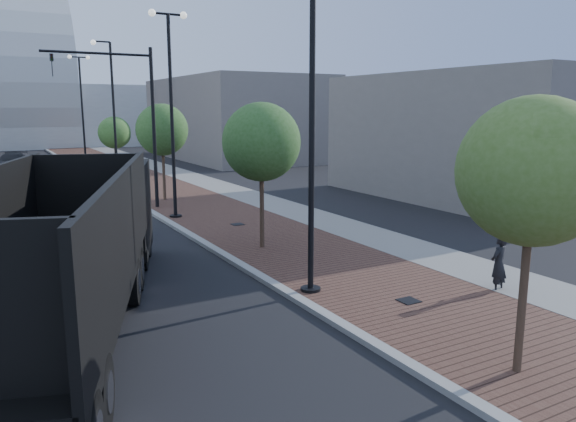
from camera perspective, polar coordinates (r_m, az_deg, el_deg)
sidewalk at (r=44.06m, az=-15.15°, el=3.72°), size 7.00×140.00×0.12m
concrete_strip at (r=44.78m, az=-11.80°, el=3.98°), size 2.40×140.00×0.13m
curb at (r=43.35m, az=-19.64°, el=3.37°), size 0.30×140.00×0.14m
dump_truck at (r=15.47m, az=-20.20°, el=-3.03°), size 7.18×14.12×3.88m
white_sedan at (r=24.47m, az=-19.11°, el=-0.28°), size 3.18×4.62×1.44m
dark_car_far at (r=50.31m, az=-26.71°, el=4.54°), size 3.15×5.33×1.45m
pedestrian at (r=16.45m, az=20.99°, el=-5.15°), size 0.68×0.52×1.68m
streetlight_1 at (r=14.61m, az=2.10°, el=7.60°), size 1.44×0.56×9.21m
streetlight_2 at (r=25.65m, az=-11.95°, el=9.77°), size 1.72×0.56×9.28m
streetlight_3 at (r=37.25m, az=-17.71°, el=8.99°), size 1.44×0.56×9.21m
streetlight_4 at (r=49.07m, az=-20.52°, el=9.67°), size 1.72×0.56×9.28m
traffic_mast at (r=28.29m, az=-15.58°, el=10.01°), size 5.09×0.20×8.00m
tree_0 at (r=10.95m, az=24.09°, el=3.72°), size 2.74×2.74×5.36m
tree_1 at (r=19.59m, az=-2.69°, el=7.13°), size 2.78×2.78×5.32m
tree_2 at (r=30.78m, az=-12.85°, el=8.18°), size 2.79×2.79×5.33m
tree_3 at (r=42.44m, az=-17.49°, el=7.74°), size 2.38×2.33×4.48m
convention_center at (r=87.62m, az=-26.35°, el=10.18°), size 50.00×30.00×50.00m
commercial_block_ne at (r=57.33m, az=-5.55°, el=9.52°), size 12.00×22.00×8.00m
commercial_block_e at (r=33.72m, az=19.07°, el=7.34°), size 10.00×16.00×7.00m
utility_cover_1 at (r=14.99m, az=12.39°, el=-9.05°), size 0.50×0.50×0.02m
utility_cover_2 at (r=24.00m, az=-5.25°, el=-1.38°), size 0.50×0.50×0.02m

